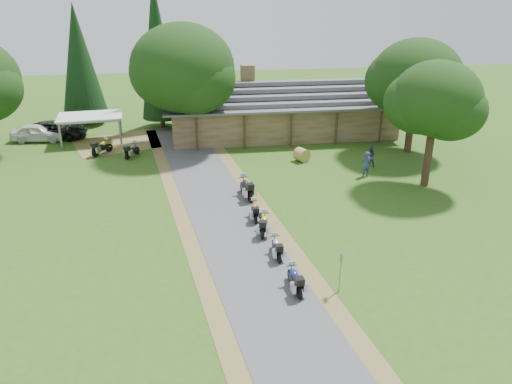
{
  "coord_description": "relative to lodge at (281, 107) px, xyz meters",
  "views": [
    {
      "loc": [
        -2.91,
        -20.84,
        13.15
      ],
      "look_at": [
        1.04,
        6.21,
        1.6
      ],
      "focal_mm": 35.0,
      "sensor_mm": 36.0,
      "label": 1
    }
  ],
  "objects": [
    {
      "name": "motorcycle_row_e",
      "position": [
        -5.17,
        -14.84,
        -1.72
      ],
      "size": [
        1.05,
        2.23,
        1.47
      ],
      "primitive_type": null,
      "rotation": [
        0.0,
        0.0,
        1.74
      ],
      "color": "black",
      "rests_on": "ground"
    },
    {
      "name": "person_a",
      "position": [
        3.93,
        -12.24,
        -1.34
      ],
      "size": [
        0.69,
        0.54,
        2.22
      ],
      "primitive_type": "imported",
      "rotation": [
        0.0,
        0.0,
        3.29
      ],
      "color": "#364362",
      "rests_on": "ground"
    },
    {
      "name": "oak_lodge_left",
      "position": [
        -8.87,
        -3.31,
        2.96
      ],
      "size": [
        8.47,
        8.47,
        10.83
      ],
      "primitive_type": null,
      "color": "black",
      "rests_on": "ground"
    },
    {
      "name": "car_dark_suv",
      "position": [
        -20.56,
        1.07,
        -1.29
      ],
      "size": [
        3.47,
        6.36,
        2.31
      ],
      "primitive_type": "imported",
      "rotation": [
        0.0,
        0.0,
        1.42
      ],
      "color": "black",
      "rests_on": "ground"
    },
    {
      "name": "oak_lodge_right",
      "position": [
        9.44,
        -7.2,
        2.52
      ],
      "size": [
        7.2,
        7.2,
        9.94
      ],
      "primitive_type": null,
      "color": "black",
      "rests_on": "ground"
    },
    {
      "name": "cedar_far",
      "position": [
        -18.59,
        5.9,
        3.3
      ],
      "size": [
        4.28,
        4.28,
        11.51
      ],
      "primitive_type": "cone",
      "color": "black",
      "rests_on": "ground"
    },
    {
      "name": "car_white_sedan",
      "position": [
        -21.93,
        0.41,
        -1.47
      ],
      "size": [
        3.0,
        6.06,
        1.95
      ],
      "primitive_type": "imported",
      "rotation": [
        0.0,
        0.0,
        1.48
      ],
      "color": "white",
      "rests_on": "ground"
    },
    {
      "name": "ground",
      "position": [
        -6.0,
        -24.0,
        -2.45
      ],
      "size": [
        120.0,
        120.0,
        0.0
      ],
      "primitive_type": "plane",
      "color": "#355417",
      "rests_on": "ground"
    },
    {
      "name": "lodge",
      "position": [
        0.0,
        0.0,
        0.0
      ],
      "size": [
        21.4,
        9.4,
        4.9
      ],
      "primitive_type": null,
      "color": "brown",
      "rests_on": "ground"
    },
    {
      "name": "sign_post",
      "position": [
        -2.35,
        -26.27,
        -1.42
      ],
      "size": [
        0.37,
        0.06,
        2.06
      ],
      "primitive_type": null,
      "color": "gray",
      "rests_on": "ground"
    },
    {
      "name": "motorcycle_row_a",
      "position": [
        -4.33,
        -25.82,
        -1.84
      ],
      "size": [
        0.71,
        1.83,
        1.22
      ],
      "primitive_type": null,
      "rotation": [
        0.0,
        0.0,
        1.64
      ],
      "color": "navy",
      "rests_on": "ground"
    },
    {
      "name": "person_b",
      "position": [
        4.96,
        -10.32,
        -1.48
      ],
      "size": [
        0.55,
        0.4,
        1.93
      ],
      "primitive_type": "imported",
      "rotation": [
        0.0,
        0.0,
        3.13
      ],
      "color": "#364362",
      "rests_on": "ground"
    },
    {
      "name": "motorcycle_row_c",
      "position": [
        -4.83,
        -20.03,
        -1.83
      ],
      "size": [
        1.01,
        1.9,
        1.24
      ],
      "primitive_type": null,
      "rotation": [
        0.0,
        0.0,
        1.33
      ],
      "color": "#D6CF09",
      "rests_on": "ground"
    },
    {
      "name": "driveway",
      "position": [
        -6.5,
        -20.0,
        -2.45
      ],
      "size": [
        51.95,
        51.95,
        0.0
      ],
      "primitive_type": "plane",
      "rotation": [
        0.0,
        0.0,
        0.14
      ],
      "color": "#494A4C",
      "rests_on": "ground"
    },
    {
      "name": "motorcycle_carport_b",
      "position": [
        -13.3,
        -5.27,
        -1.84
      ],
      "size": [
        1.33,
        1.86,
        1.23
      ],
      "primitive_type": null,
      "rotation": [
        0.0,
        0.0,
        1.1
      ],
      "color": "slate",
      "rests_on": "ground"
    },
    {
      "name": "hay_bale",
      "position": [
        0.08,
        -8.3,
        -1.93
      ],
      "size": [
        1.36,
        1.32,
        1.04
      ],
      "primitive_type": "cylinder",
      "rotation": [
        1.57,
        0.0,
        0.45
      ],
      "color": "olive",
      "rests_on": "ground"
    },
    {
      "name": "oak_driveway",
      "position": [
        7.44,
        -14.52,
        2.49
      ],
      "size": [
        5.82,
        5.82,
        9.88
      ],
      "primitive_type": null,
      "color": "black",
      "rests_on": "ground"
    },
    {
      "name": "cedar_near",
      "position": [
        -11.07,
        3.57,
        4.43
      ],
      "size": [
        3.72,
        3.72,
        13.76
      ],
      "primitive_type": "cone",
      "color": "black",
      "rests_on": "ground"
    },
    {
      "name": "carport",
      "position": [
        -17.13,
        -0.41,
        -1.27
      ],
      "size": [
        5.81,
        4.18,
        2.37
      ],
      "primitive_type": null,
      "rotation": [
        0.0,
        0.0,
        0.1
      ],
      "color": "silver",
      "rests_on": "ground"
    },
    {
      "name": "motorcycle_row_b",
      "position": [
        -4.59,
        -22.68,
        -1.88
      ],
      "size": [
        0.58,
        1.67,
        1.14
      ],
      "primitive_type": null,
      "rotation": [
        0.0,
        0.0,
        1.59
      ],
      "color": "#B4B7BC",
      "rests_on": "ground"
    },
    {
      "name": "motorcycle_row_d",
      "position": [
        -5.09,
        -18.1,
        -1.87
      ],
      "size": [
        0.6,
        1.72,
        1.16
      ],
      "primitive_type": null,
      "rotation": [
        0.0,
        0.0,
        1.54
      ],
      "color": "#D7591C",
      "rests_on": "ground"
    },
    {
      "name": "motorcycle_carport_a",
      "position": [
        -15.79,
        -4.27,
        -1.78
      ],
      "size": [
        1.71,
        1.95,
        1.35
      ],
      "primitive_type": null,
      "rotation": [
        0.0,
        0.0,
        0.92
      ],
      "color": "#EDF10C",
      "rests_on": "ground"
    }
  ]
}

